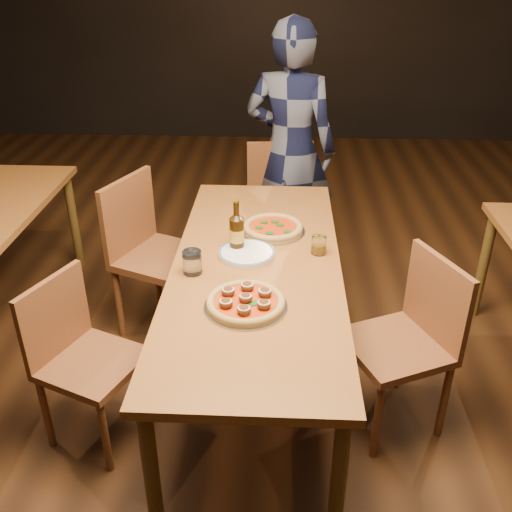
{
  "coord_description": "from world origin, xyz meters",
  "views": [
    {
      "loc": [
        0.11,
        -2.36,
        2.09
      ],
      "look_at": [
        0.0,
        -0.05,
        0.82
      ],
      "focal_mm": 40.0,
      "sensor_mm": 36.0,
      "label": 1
    }
  ],
  "objects_px": {
    "pizza_meatball": "(246,302)",
    "pizza_margherita": "(273,228)",
    "amber_glass": "(319,245)",
    "diner": "(290,150)",
    "chair_main_nw": "(93,363)",
    "chair_end": "(282,214)",
    "beer_bottle": "(237,234)",
    "chair_main_e": "(395,345)",
    "water_glass": "(192,262)",
    "chair_main_sw": "(162,257)",
    "table_main": "(256,277)",
    "plate_stack": "(247,254)"
  },
  "relations": [
    {
      "from": "plate_stack",
      "to": "diner",
      "type": "distance_m",
      "value": 1.34
    },
    {
      "from": "pizza_meatball",
      "to": "chair_end",
      "type": "bearing_deg",
      "value": 84.54
    },
    {
      "from": "beer_bottle",
      "to": "amber_glass",
      "type": "xyz_separation_m",
      "value": [
        0.4,
        -0.01,
        -0.05
      ]
    },
    {
      "from": "plate_stack",
      "to": "pizza_margherita",
      "type": "bearing_deg",
      "value": 66.06
    },
    {
      "from": "table_main",
      "to": "chair_end",
      "type": "xyz_separation_m",
      "value": [
        0.12,
        1.17,
        -0.2
      ]
    },
    {
      "from": "amber_glass",
      "to": "chair_main_nw",
      "type": "bearing_deg",
      "value": -154.37
    },
    {
      "from": "table_main",
      "to": "water_glass",
      "type": "bearing_deg",
      "value": -161.75
    },
    {
      "from": "beer_bottle",
      "to": "diner",
      "type": "height_order",
      "value": "diner"
    },
    {
      "from": "table_main",
      "to": "pizza_margherita",
      "type": "bearing_deg",
      "value": 78.64
    },
    {
      "from": "diner",
      "to": "chair_main_e",
      "type": "bearing_deg",
      "value": 121.97
    },
    {
      "from": "pizza_margherita",
      "to": "amber_glass",
      "type": "xyz_separation_m",
      "value": [
        0.23,
        -0.23,
        0.02
      ]
    },
    {
      "from": "chair_main_sw",
      "to": "plate_stack",
      "type": "distance_m",
      "value": 0.73
    },
    {
      "from": "pizza_meatball",
      "to": "plate_stack",
      "type": "bearing_deg",
      "value": 93.11
    },
    {
      "from": "table_main",
      "to": "chair_end",
      "type": "height_order",
      "value": "chair_end"
    },
    {
      "from": "chair_main_sw",
      "to": "chair_main_e",
      "type": "distance_m",
      "value": 1.43
    },
    {
      "from": "pizza_margherita",
      "to": "beer_bottle",
      "type": "bearing_deg",
      "value": -128.14
    },
    {
      "from": "water_glass",
      "to": "chair_main_nw",
      "type": "bearing_deg",
      "value": -147.67
    },
    {
      "from": "chair_main_sw",
      "to": "diner",
      "type": "relative_size",
      "value": 0.57
    },
    {
      "from": "chair_main_e",
      "to": "chair_end",
      "type": "height_order",
      "value": "chair_end"
    },
    {
      "from": "table_main",
      "to": "chair_main_nw",
      "type": "bearing_deg",
      "value": -152.94
    },
    {
      "from": "amber_glass",
      "to": "diner",
      "type": "distance_m",
      "value": 1.28
    },
    {
      "from": "plate_stack",
      "to": "water_glass",
      "type": "relative_size",
      "value": 2.45
    },
    {
      "from": "chair_end",
      "to": "chair_main_nw",
      "type": "bearing_deg",
      "value": -125.22
    },
    {
      "from": "pizza_meatball",
      "to": "plate_stack",
      "type": "xyz_separation_m",
      "value": [
        -0.02,
        0.44,
        -0.01
      ]
    },
    {
      "from": "chair_main_nw",
      "to": "chair_main_sw",
      "type": "height_order",
      "value": "chair_main_sw"
    },
    {
      "from": "chair_end",
      "to": "beer_bottle",
      "type": "height_order",
      "value": "beer_bottle"
    },
    {
      "from": "pizza_meatball",
      "to": "pizza_margherita",
      "type": "height_order",
      "value": "pizza_meatball"
    },
    {
      "from": "amber_glass",
      "to": "beer_bottle",
      "type": "bearing_deg",
      "value": 178.87
    },
    {
      "from": "pizza_meatball",
      "to": "amber_glass",
      "type": "height_order",
      "value": "amber_glass"
    },
    {
      "from": "chair_end",
      "to": "table_main",
      "type": "bearing_deg",
      "value": -102.26
    },
    {
      "from": "chair_main_e",
      "to": "chair_main_sw",
      "type": "bearing_deg",
      "value": -144.81
    },
    {
      "from": "pizza_margherita",
      "to": "amber_glass",
      "type": "height_order",
      "value": "amber_glass"
    },
    {
      "from": "chair_end",
      "to": "diner",
      "type": "xyz_separation_m",
      "value": [
        0.05,
        0.22,
        0.38
      ]
    },
    {
      "from": "amber_glass",
      "to": "diner",
      "type": "height_order",
      "value": "diner"
    },
    {
      "from": "chair_main_nw",
      "to": "amber_glass",
      "type": "bearing_deg",
      "value": -41.46
    },
    {
      "from": "chair_end",
      "to": "water_glass",
      "type": "relative_size",
      "value": 8.66
    },
    {
      "from": "beer_bottle",
      "to": "water_glass",
      "type": "relative_size",
      "value": 2.35
    },
    {
      "from": "chair_main_sw",
      "to": "pizza_margherita",
      "type": "distance_m",
      "value": 0.72
    },
    {
      "from": "beer_bottle",
      "to": "chair_main_sw",
      "type": "bearing_deg",
      "value": 140.87
    },
    {
      "from": "chair_main_nw",
      "to": "beer_bottle",
      "type": "height_order",
      "value": "beer_bottle"
    },
    {
      "from": "plate_stack",
      "to": "beer_bottle",
      "type": "height_order",
      "value": "beer_bottle"
    },
    {
      "from": "chair_main_e",
      "to": "plate_stack",
      "type": "relative_size",
      "value": 3.35
    },
    {
      "from": "water_glass",
      "to": "table_main",
      "type": "bearing_deg",
      "value": 18.25
    },
    {
      "from": "pizza_meatball",
      "to": "pizza_margherita",
      "type": "xyz_separation_m",
      "value": [
        0.1,
        0.72,
        -0.0
      ]
    },
    {
      "from": "chair_main_sw",
      "to": "amber_glass",
      "type": "distance_m",
      "value": 1.0
    },
    {
      "from": "table_main",
      "to": "chair_main_sw",
      "type": "xyz_separation_m",
      "value": [
        -0.57,
        0.51,
        -0.19
      ]
    },
    {
      "from": "chair_end",
      "to": "amber_glass",
      "type": "bearing_deg",
      "value": -86.59
    },
    {
      "from": "chair_main_e",
      "to": "beer_bottle",
      "type": "distance_m",
      "value": 0.92
    },
    {
      "from": "beer_bottle",
      "to": "diner",
      "type": "distance_m",
      "value": 1.29
    },
    {
      "from": "amber_glass",
      "to": "diner",
      "type": "xyz_separation_m",
      "value": [
        -0.14,
        1.27,
        0.06
      ]
    }
  ]
}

